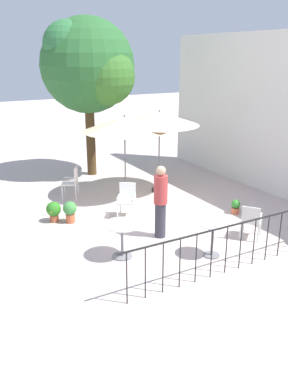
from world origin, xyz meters
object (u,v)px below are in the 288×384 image
object	(u,v)px
cafe_table_1	(213,233)
potted_plant_3	(54,210)
shade_tree	(89,65)
patio_chair_0	(127,198)
patio_chair_2	(251,219)
patio_umbrella_0	(159,119)
patio_umbrella_1	(125,124)
potted_plant_2	(236,206)
potted_plant_0	(70,211)
cafe_table_0	(122,234)
patio_chair_1	(72,181)
standing_person	(161,201)

from	to	relation	value
cafe_table_1	potted_plant_3	distance (m)	4.24
shade_tree	patio_chair_0	distance (m)	5.32
potted_plant_3	patio_chair_2	bearing A→B (deg)	48.90
patio_umbrella_0	patio_chair_0	size ratio (longest dim) A/B	2.85
patio_umbrella_1	potted_plant_2	distance (m)	3.91
potted_plant_0	potted_plant_3	world-z (taller)	potted_plant_0
patio_umbrella_1	cafe_table_0	world-z (taller)	patio_umbrella_1
cafe_table_1	potted_plant_0	world-z (taller)	cafe_table_1
cafe_table_0	patio_chair_0	distance (m)	2.31
potted_plant_0	cafe_table_1	bearing A→B (deg)	32.16
patio_umbrella_1	patio_umbrella_0	bearing A→B (deg)	86.86
patio_chair_1	potted_plant_3	xyz separation A→B (m)	(1.48, -1.05, -0.24)
shade_tree	patio_chair_1	world-z (taller)	shade_tree
shade_tree	potted_plant_0	size ratio (longest dim) A/B	9.46
cafe_table_1	potted_plant_3	xyz separation A→B (m)	(-3.50, -2.39, -0.22)
patio_umbrella_0	potted_plant_2	distance (m)	3.47
cafe_table_1	standing_person	size ratio (longest dim) A/B	0.44
potted_plant_0	standing_person	bearing A→B (deg)	40.36
shade_tree	patio_chair_1	bearing A→B (deg)	-36.16
patio_chair_2	patio_umbrella_0	bearing A→B (deg)	-179.01
standing_person	cafe_table_0	bearing A→B (deg)	-68.70
patio_chair_1	potted_plant_3	distance (m)	1.83
patio_umbrella_1	patio_chair_2	xyz separation A→B (m)	(4.11, 1.21, -1.70)
cafe_table_1	potted_plant_3	world-z (taller)	cafe_table_1
patio_umbrella_1	patio_chair_1	bearing A→B (deg)	-112.83
patio_chair_1	standing_person	xyz separation A→B (m)	(3.59, 0.88, 0.35)
patio_umbrella_1	potted_plant_3	xyz separation A→B (m)	(0.86, -2.51, -1.89)
patio_chair_2	potted_plant_3	size ratio (longest dim) A/B	1.57
standing_person	patio_chair_0	bearing A→B (deg)	-176.04
potted_plant_3	standing_person	xyz separation A→B (m)	(2.11, 1.93, 0.59)
shade_tree	potted_plant_2	xyz separation A→B (m)	(5.42, 1.92, -3.56)
patio_umbrella_0	patio_chair_0	world-z (taller)	patio_umbrella_0
patio_chair_0	potted_plant_2	world-z (taller)	patio_chair_0
patio_umbrella_1	patio_chair_0	bearing A→B (deg)	-25.24
shade_tree	patio_umbrella_0	world-z (taller)	shade_tree
patio_chair_2	potted_plant_0	xyz separation A→B (m)	(-2.99, -3.37, -0.17)
patio_chair_2	standing_person	size ratio (longest dim) A/B	0.48
patio_umbrella_0	patio_umbrella_1	world-z (taller)	patio_umbrella_0
shade_tree	patio_chair_2	distance (m)	7.64
potted_plant_0	potted_plant_2	xyz separation A→B (m)	(1.60, 4.14, -0.12)
patio_chair_0	patio_chair_1	world-z (taller)	patio_chair_1
shade_tree	potted_plant_2	world-z (taller)	shade_tree
cafe_table_1	patio_chair_1	distance (m)	5.15
shade_tree	potted_plant_3	size ratio (longest dim) A/B	9.91
shade_tree	potted_plant_0	world-z (taller)	shade_tree
shade_tree	cafe_table_0	bearing A→B (deg)	-16.98
patio_umbrella_0	potted_plant_3	xyz separation A→B (m)	(0.80, -3.65, -1.97)
cafe_table_1	patio_chair_1	world-z (taller)	patio_chair_1
patio_chair_1	cafe_table_1	bearing A→B (deg)	15.08
potted_plant_2	standing_person	xyz separation A→B (m)	(0.26, -2.56, 0.70)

